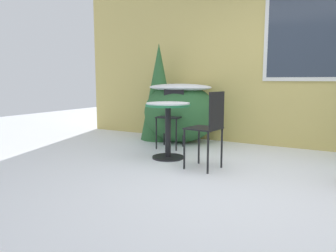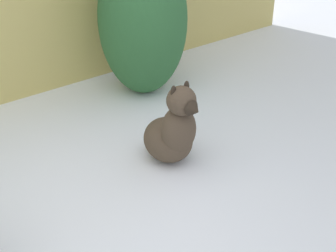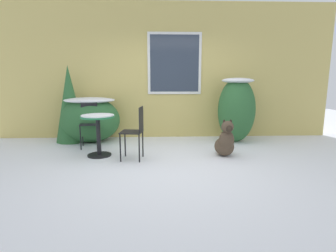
% 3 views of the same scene
% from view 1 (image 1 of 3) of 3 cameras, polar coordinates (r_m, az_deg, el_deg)
% --- Properties ---
extents(ground_plane, '(16.00, 16.00, 0.00)m').
position_cam_1_polar(ground_plane, '(3.53, 13.53, -9.89)').
color(ground_plane, white).
extents(house_wall, '(8.00, 0.10, 3.17)m').
position_cam_1_polar(house_wall, '(5.53, 20.90, 12.95)').
color(house_wall, tan).
rests_on(house_wall, ground_plane).
extents(shrub_left, '(1.31, 0.97, 1.01)m').
position_cam_1_polar(shrub_left, '(5.62, 2.05, 2.60)').
color(shrub_left, '#2D6033').
rests_on(shrub_left, ground_plane).
extents(evergreen_bush, '(0.67, 0.67, 1.71)m').
position_cam_1_polar(evergreen_bush, '(5.90, -1.57, 5.93)').
color(evergreen_bush, '#2D6033').
rests_on(evergreen_bush, ground_plane).
extents(patio_table, '(0.61, 0.61, 0.77)m').
position_cam_1_polar(patio_table, '(4.44, 0.00, 1.32)').
color(patio_table, black).
rests_on(patio_table, ground_plane).
extents(patio_chair_near_table, '(0.42, 0.42, 0.94)m').
position_cam_1_polar(patio_chair_near_table, '(5.19, 0.60, 2.08)').
color(patio_chair_near_table, black).
rests_on(patio_chair_near_table, ground_plane).
extents(patio_chair_far_side, '(0.41, 0.41, 0.94)m').
position_cam_1_polar(patio_chair_far_side, '(3.92, 7.04, 0.05)').
color(patio_chair_far_side, black).
rests_on(patio_chair_far_side, ground_plane).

